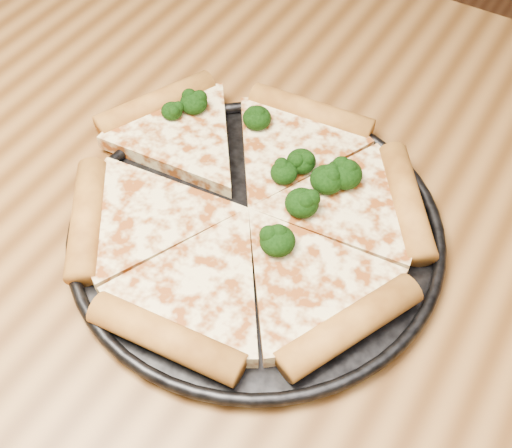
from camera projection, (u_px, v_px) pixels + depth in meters
The scene contains 4 objects.
dining_table at pixel (169, 253), 0.69m from camera, with size 1.20×0.90×0.75m.
pizza_pan at pixel (256, 230), 0.59m from camera, with size 0.33×0.33×0.02m.
pizza at pixel (245, 207), 0.59m from camera, with size 0.36×0.32×0.03m.
broccoli_florets at pixel (288, 168), 0.60m from camera, with size 0.21×0.15×0.02m.
Camera 1 is at (0.29, -0.30, 1.22)m, focal length 46.40 mm.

